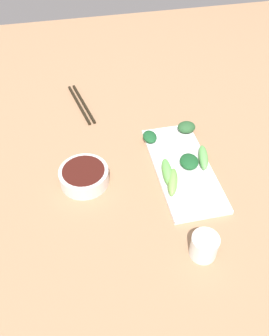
{
  "coord_description": "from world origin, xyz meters",
  "views": [
    {
      "loc": [
        -0.14,
        -0.65,
        0.73
      ],
      "look_at": [
        -0.0,
        -0.02,
        0.05
      ],
      "focal_mm": 37.11,
      "sensor_mm": 36.0,
      "label": 1
    }
  ],
  "objects_px": {
    "tea_cup": "(204,246)",
    "sauce_bowl": "(84,176)",
    "serving_plate": "(183,168)",
    "chopsticks": "(81,104)"
  },
  "relations": [
    {
      "from": "chopsticks",
      "to": "tea_cup",
      "type": "relative_size",
      "value": 3.73
    },
    {
      "from": "sauce_bowl",
      "to": "tea_cup",
      "type": "height_order",
      "value": "tea_cup"
    },
    {
      "from": "tea_cup",
      "to": "sauce_bowl",
      "type": "bearing_deg",
      "value": 130.71
    },
    {
      "from": "chopsticks",
      "to": "tea_cup",
      "type": "bearing_deg",
      "value": -83.32
    },
    {
      "from": "sauce_bowl",
      "to": "tea_cup",
      "type": "bearing_deg",
      "value": -49.29
    },
    {
      "from": "serving_plate",
      "to": "chopsticks",
      "type": "distance_m",
      "value": 0.44
    },
    {
      "from": "serving_plate",
      "to": "tea_cup",
      "type": "height_order",
      "value": "tea_cup"
    },
    {
      "from": "sauce_bowl",
      "to": "tea_cup",
      "type": "relative_size",
      "value": 2.14
    },
    {
      "from": "serving_plate",
      "to": "tea_cup",
      "type": "relative_size",
      "value": 5.67
    },
    {
      "from": "sauce_bowl",
      "to": "serving_plate",
      "type": "relative_size",
      "value": 0.38
    }
  ]
}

